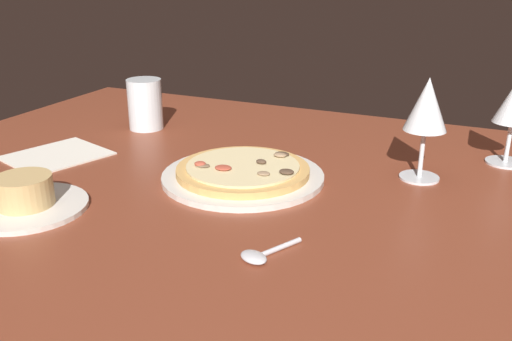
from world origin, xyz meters
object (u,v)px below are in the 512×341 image
Objects in this scene: pizza_main at (243,173)px; ramekin_on_saucer at (25,198)px; water_glass at (145,108)px; spoon at (260,255)px; paper_menu at (57,156)px; wine_glass_far at (427,109)px.

ramekin_on_saucer is at bearing 45.15° from pizza_main.
spoon is at bearing 137.39° from water_glass.
pizza_main is 1.63× the size of paper_menu.
wine_glass_far is 1.03× the size of paper_menu.
ramekin_on_saucer is at bearing 140.55° from paper_menu.
pizza_main is at bearing -134.85° from ramekin_on_saucer.
spoon is (-46.63, 42.89, -4.26)cm from water_glass.
wine_glass_far reaches higher than water_glass.
ramekin_on_saucer reaches higher than pizza_main.
paper_menu is at bearing 78.04° from water_glass.
paper_menu is (13.24, -20.79, -1.73)cm from ramekin_on_saucer.
ramekin_on_saucer is 65.16cm from wine_glass_far.
pizza_main is at bearing 149.89° from water_glass.
ramekin_on_saucer is 1.94× the size of spoon.
spoon is at bearing 69.10° from wine_glass_far.
water_glass is at bearing -42.61° from spoon.
spoon is (-13.68, 23.78, -0.69)cm from pizza_main.
water_glass reaches higher than spoon.
spoon is at bearing 176.97° from paper_menu.
ramekin_on_saucer reaches higher than spoon.
ramekin_on_saucer is 1.65× the size of water_glass.
wine_glass_far is at bearing -110.90° from spoon.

